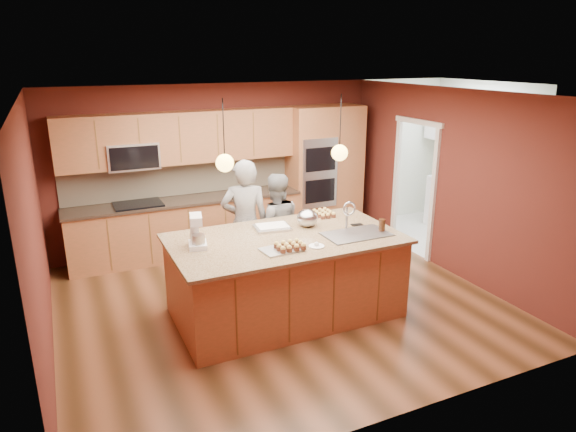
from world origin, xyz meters
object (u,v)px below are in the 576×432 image
person_left (245,224)px  mixing_bowl (307,218)px  person_right (275,227)px  stand_mixer (197,233)px  island (286,275)px

person_left → mixing_bowl: size_ratio=6.59×
person_right → stand_mixer: bearing=46.0°
person_right → mixing_bowl: bearing=110.9°
island → person_right: bearing=73.8°
island → stand_mixer: bearing=173.5°
mixing_bowl → person_left: bearing=126.5°
stand_mixer → island: bearing=5.9°
person_right → island: bearing=86.2°
person_left → mixing_bowl: bearing=145.3°
person_left → mixing_bowl: 0.99m
stand_mixer → mixing_bowl: 1.49m
person_right → stand_mixer: (-1.37, -0.91, 0.40)m
island → person_left: person_left is taller
person_right → person_left: bearing=12.4°
person_right → stand_mixer: person_right is taller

